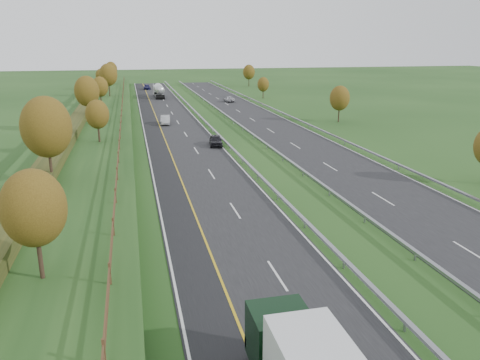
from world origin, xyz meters
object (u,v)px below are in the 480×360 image
at_px(road_tanker, 159,90).
at_px(car_oncoming, 229,99).
at_px(car_small_far, 147,87).
at_px(car_dark_near, 216,140).
at_px(car_silver_mid, 165,120).

xyz_separation_m(road_tanker, car_oncoming, (16.12, -13.69, -1.19)).
bearing_deg(car_small_far, car_oncoming, -64.71).
relative_size(road_tanker, car_small_far, 2.37).
distance_m(car_dark_near, car_small_far, 87.38).
height_order(road_tanker, car_oncoming, road_tanker).
relative_size(road_tanker, car_silver_mid, 2.42).
relative_size(car_small_far, car_oncoming, 1.04).
height_order(road_tanker, car_silver_mid, road_tanker).
bearing_deg(car_oncoming, car_silver_mid, 58.91).
bearing_deg(car_oncoming, car_small_far, -64.22).
height_order(road_tanker, car_dark_near, road_tanker).
distance_m(car_dark_near, car_silver_mid, 20.65).
xyz_separation_m(car_dark_near, car_oncoming, (12.32, 49.93, -0.10)).
distance_m(road_tanker, car_oncoming, 21.18).
distance_m(road_tanker, car_dark_near, 63.75).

